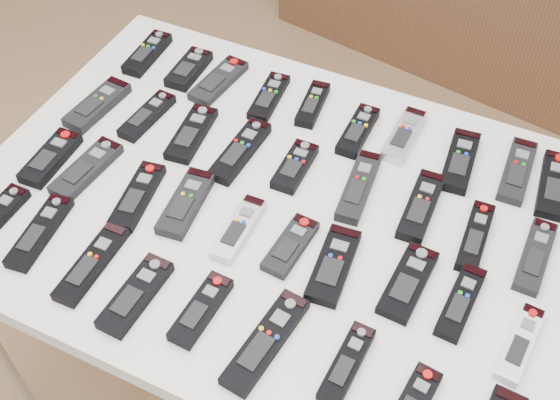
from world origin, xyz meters
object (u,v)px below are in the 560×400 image
at_px(remote_6, 404,135).
at_px(remote_17, 475,237).
at_px(remote_2, 219,81).
at_px(remote_9, 555,185).
at_px(remote_7, 460,161).
at_px(remote_12, 192,134).
at_px(remote_18, 535,256).
at_px(remote_30, 40,232).
at_px(remote_33, 201,309).
at_px(remote_24, 290,246).
at_px(remote_19, 51,158).
at_px(remote_23, 239,228).
at_px(remote_34, 266,341).
at_px(remote_8, 517,171).
at_px(remote_26, 408,282).
at_px(remote_32, 136,295).
at_px(remote_28, 520,344).
at_px(remote_31, 92,263).
at_px(remote_5, 358,131).
at_px(remote_35, 347,364).
at_px(remote_27, 461,302).
at_px(remote_4, 313,104).
at_px(remote_1, 189,69).
at_px(remote_15, 359,187).
at_px(remote_11, 147,116).
at_px(remote_14, 295,166).
at_px(remote_22, 186,203).
at_px(remote_20, 87,169).
at_px(remote_25, 333,265).
at_px(table, 280,225).
at_px(remote_10, 97,105).
at_px(remote_0, 147,53).

xyz_separation_m(remote_6, remote_17, (0.22, -0.21, -0.00)).
relative_size(remote_2, remote_9, 0.95).
height_order(remote_7, remote_9, remote_7).
relative_size(remote_12, remote_18, 0.97).
bearing_deg(remote_30, remote_33, -10.12).
xyz_separation_m(remote_18, remote_24, (-0.43, -0.18, 0.00)).
distance_m(remote_19, remote_23, 0.45).
height_order(remote_9, remote_34, same).
relative_size(remote_2, remote_33, 1.13).
height_order(remote_2, remote_8, same).
xyz_separation_m(remote_26, remote_32, (-0.43, -0.24, 0.00)).
bearing_deg(remote_28, remote_31, -161.87).
distance_m(remote_5, remote_30, 0.70).
bearing_deg(remote_5, remote_6, 16.26).
bearing_deg(remote_35, remote_34, -169.57).
xyz_separation_m(remote_19, remote_27, (0.88, 0.03, -0.00)).
xyz_separation_m(remote_4, remote_32, (-0.08, -0.61, 0.00)).
relative_size(remote_1, remote_15, 0.75).
height_order(remote_12, remote_30, same).
bearing_deg(remote_19, remote_5, 30.10).
height_order(remote_4, remote_32, remote_32).
bearing_deg(remote_24, remote_34, -72.57).
height_order(remote_17, remote_18, remote_17).
bearing_deg(remote_1, remote_30, -92.39).
bearing_deg(remote_11, remote_9, 16.29).
xyz_separation_m(remote_14, remote_22, (-0.15, -0.19, 0.00)).
relative_size(remote_20, remote_25, 1.01).
relative_size(remote_2, remote_27, 1.05).
relative_size(table, remote_11, 7.81).
xyz_separation_m(remote_6, remote_28, (0.35, -0.40, -0.00)).
xyz_separation_m(remote_1, remote_10, (-0.12, -0.20, 0.00)).
distance_m(remote_27, remote_35, 0.24).
xyz_separation_m(remote_7, remote_32, (-0.43, -0.58, 0.00)).
bearing_deg(remote_10, remote_5, 22.33).
bearing_deg(remote_12, remote_11, 170.14).
height_order(remote_30, remote_35, remote_35).
relative_size(remote_1, remote_7, 0.81).
relative_size(remote_1, remote_11, 0.88).
distance_m(remote_5, remote_20, 0.59).
relative_size(remote_5, remote_17, 0.91).
distance_m(remote_2, remote_33, 0.63).
relative_size(remote_7, remote_9, 0.96).
relative_size(remote_5, remote_11, 0.97).
bearing_deg(remote_2, remote_0, -177.51).
relative_size(remote_10, remote_25, 1.01).
xyz_separation_m(remote_6, remote_32, (-0.30, -0.60, 0.00)).
relative_size(remote_20, remote_23, 1.08).
height_order(remote_5, remote_10, same).
height_order(remote_2, remote_26, same).
relative_size(table, remote_22, 7.27).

